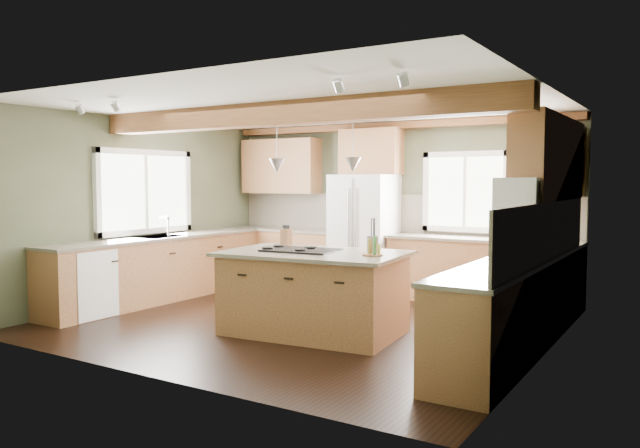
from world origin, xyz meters
The scene contains 37 objects.
floor centered at (0.00, 0.00, 0.00)m, with size 5.60×5.60×0.00m, color black.
ceiling centered at (0.00, 0.00, 2.60)m, with size 5.60×5.60×0.00m, color silver.
wall_back centered at (0.00, 2.50, 1.30)m, with size 5.60×5.60×0.00m, color #424833.
wall_left centered at (-2.80, 0.00, 1.30)m, with size 5.00×5.00×0.00m, color #424833.
wall_right centered at (2.80, 0.00, 1.30)m, with size 5.00×5.00×0.00m, color #424833.
ceiling_beam centered at (0.00, -0.42, 2.47)m, with size 5.55×0.26×0.26m, color #512A17.
soffit_trim centered at (0.00, 2.40, 2.54)m, with size 5.55×0.20×0.10m, color #512A17.
backsplash_back centered at (0.00, 2.48, 1.21)m, with size 5.58×0.03×0.58m, color brown.
backsplash_right centered at (2.78, 0.05, 1.21)m, with size 0.03×3.70×0.58m, color brown.
base_cab_back_left centered at (-1.79, 2.20, 0.44)m, with size 2.02×0.60×0.88m, color brown.
counter_back_left centered at (-1.79, 2.20, 0.90)m, with size 2.06×0.64×0.04m, color #453D33.
base_cab_back_right centered at (1.49, 2.20, 0.44)m, with size 2.62×0.60×0.88m, color brown.
counter_back_right centered at (1.49, 2.20, 0.90)m, with size 2.66×0.64×0.04m, color #453D33.
base_cab_left centered at (-2.50, 0.05, 0.44)m, with size 0.60×3.70×0.88m, color brown.
counter_left centered at (-2.50, 0.05, 0.90)m, with size 0.64×3.74×0.04m, color #453D33.
base_cab_right centered at (2.50, 0.05, 0.44)m, with size 0.60×3.70×0.88m, color brown.
counter_right centered at (2.50, 0.05, 0.90)m, with size 0.64×3.74×0.04m, color #453D33.
upper_cab_back_left centered at (-1.99, 2.33, 1.95)m, with size 1.40×0.35×0.90m, color brown.
upper_cab_over_fridge centered at (-0.30, 2.33, 2.15)m, with size 0.96×0.35×0.70m, color brown.
upper_cab_right centered at (2.62, 0.90, 1.95)m, with size 0.35×2.20×0.90m, color brown.
upper_cab_back_corner centered at (2.30, 2.33, 1.95)m, with size 0.90×0.35×0.90m, color brown.
window_left centered at (-2.78, 0.05, 1.55)m, with size 0.04×1.60×1.05m, color white.
window_back centered at (1.15, 2.48, 1.55)m, with size 1.10×0.04×1.00m, color white.
sink centered at (-2.50, 0.05, 0.91)m, with size 0.50×0.65×0.03m, color #262628.
faucet centered at (-2.32, 0.05, 1.05)m, with size 0.02×0.02×0.28m, color #B2B2B7.
dishwasher centered at (-2.49, -1.25, 0.43)m, with size 0.60×0.60×0.84m, color white.
oven centered at (2.49, -1.25, 0.43)m, with size 0.60×0.72×0.84m, color white.
microwave centered at (2.58, -0.05, 1.55)m, with size 0.40×0.70×0.38m, color white.
pendant_left centered at (-0.07, -0.46, 1.88)m, with size 0.18×0.18×0.16m, color #B2B2B7.
pendant_right centered at (0.87, -0.37, 1.88)m, with size 0.18×0.18×0.16m, color #B2B2B7.
refrigerator centered at (-0.30, 2.12, 0.90)m, with size 0.90×0.74×1.80m, color white.
island centered at (0.40, -0.42, 0.44)m, with size 1.87×1.14×0.88m, color brown.
island_top centered at (0.40, -0.42, 0.90)m, with size 2.00×1.27×0.04m, color #453D33.
cooktop centered at (0.24, -0.43, 0.93)m, with size 0.81×0.54×0.02m, color black.
knife_block centered at (-0.25, -0.02, 1.02)m, with size 0.12×0.09×0.20m, color brown.
utensil_crock centered at (0.94, -0.04, 1.01)m, with size 0.13×0.13×0.17m, color #484039.
bottle_tray centered at (1.12, -0.39, 1.02)m, with size 0.22×0.22×0.20m, color brown, non-canonical shape.
Camera 1 is at (4.09, -6.25, 1.71)m, focal length 35.00 mm.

